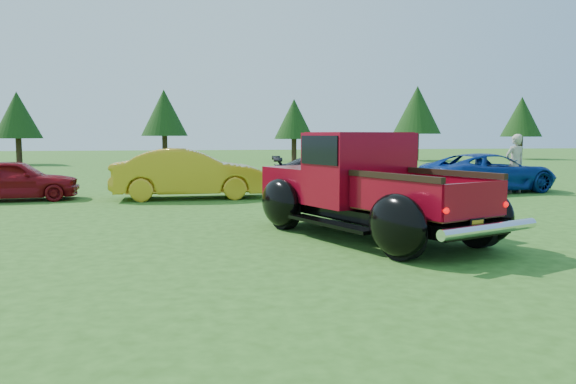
% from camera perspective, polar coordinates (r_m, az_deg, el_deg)
% --- Properties ---
extents(ground, '(120.00, 120.00, 0.00)m').
position_cam_1_polar(ground, '(9.51, -0.42, -5.72)').
color(ground, '#2C5418').
rests_on(ground, ground).
extents(tree_west, '(2.94, 2.94, 4.60)m').
position_cam_1_polar(tree_west, '(39.58, -25.80, 7.04)').
color(tree_west, '#332114').
rests_on(tree_west, ground).
extents(tree_mid_left, '(3.20, 3.20, 5.00)m').
position_cam_1_polar(tree_mid_left, '(40.22, -12.47, 7.84)').
color(tree_mid_left, '#332114').
rests_on(tree_mid_left, ground).
extents(tree_mid_right, '(2.82, 2.82, 4.40)m').
position_cam_1_polar(tree_mid_right, '(39.92, 0.62, 7.41)').
color(tree_mid_right, '#332114').
rests_on(tree_mid_right, ground).
extents(tree_east, '(3.46, 3.46, 5.40)m').
position_cam_1_polar(tree_east, '(42.13, 12.98, 8.11)').
color(tree_east, '#332114').
rests_on(tree_east, ground).
extents(tree_far_east, '(3.07, 3.07, 4.80)m').
position_cam_1_polar(tree_far_east, '(47.24, 22.63, 7.05)').
color(tree_far_east, '#332114').
rests_on(tree_far_east, ground).
extents(pickup_truck, '(3.98, 5.60, 1.95)m').
position_cam_1_polar(pickup_truck, '(10.81, 7.20, 0.60)').
color(pickup_truck, black).
rests_on(pickup_truck, ground).
extents(show_car_red, '(3.67, 1.74, 1.21)m').
position_cam_1_polar(show_car_red, '(18.04, -26.08, 1.13)').
color(show_car_red, maroon).
rests_on(show_car_red, ground).
extents(show_car_yellow, '(4.53, 1.62, 1.49)m').
position_cam_1_polar(show_car_yellow, '(17.01, -9.99, 1.85)').
color(show_car_yellow, gold).
rests_on(show_car_yellow, ground).
extents(show_car_grey, '(4.48, 2.23, 1.25)m').
position_cam_1_polar(show_car_grey, '(18.48, 5.07, 1.86)').
color(show_car_grey, black).
rests_on(show_car_grey, ground).
extents(show_car_blue, '(4.94, 2.97, 1.28)m').
position_cam_1_polar(show_car_blue, '(19.81, 19.72, 1.86)').
color(show_car_blue, navy).
rests_on(show_car_blue, ground).
extents(spectator, '(0.77, 0.57, 1.92)m').
position_cam_1_polar(spectator, '(19.71, 22.06, 2.68)').
color(spectator, '#A8A191').
rests_on(spectator, ground).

